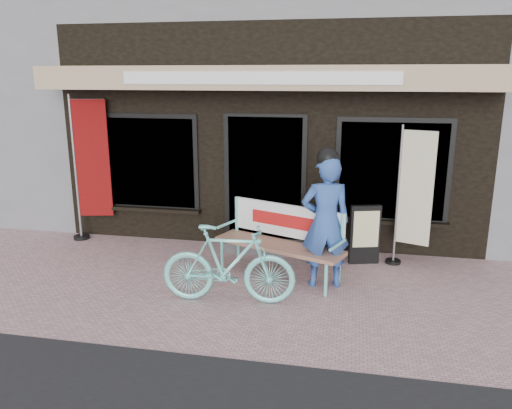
% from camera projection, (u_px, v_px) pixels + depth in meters
% --- Properties ---
extents(ground, '(70.00, 70.00, 0.00)m').
position_uv_depth(ground, '(238.00, 295.00, 6.53)').
color(ground, '#C19397').
rests_on(ground, ground).
extents(storefront, '(7.00, 6.77, 6.00)m').
position_uv_depth(storefront, '(290.00, 65.00, 10.49)').
color(storefront, black).
rests_on(storefront, ground).
extents(bench, '(1.92, 1.13, 1.02)m').
position_uv_depth(bench, '(282.00, 235.00, 7.04)').
color(bench, '#71DDD2').
rests_on(bench, ground).
extents(person, '(0.73, 0.57, 1.90)m').
position_uv_depth(person, '(326.00, 220.00, 6.61)').
color(person, '#2E51A0').
rests_on(person, ground).
extents(bicycle, '(1.72, 0.61, 1.01)m').
position_uv_depth(bicycle, '(228.00, 264.00, 6.21)').
color(bicycle, '#71DDD2').
rests_on(bicycle, ground).
extents(nobori_red, '(0.74, 0.32, 2.49)m').
position_uv_depth(nobori_red, '(90.00, 167.00, 8.46)').
color(nobori_red, gray).
rests_on(nobori_red, ground).
extents(nobori_cream, '(0.62, 0.33, 2.11)m').
position_uv_depth(nobori_cream, '(413.00, 196.00, 7.26)').
color(nobori_cream, gray).
rests_on(nobori_cream, ground).
extents(menu_stand, '(0.46, 0.21, 0.91)m').
position_uv_depth(menu_stand, '(365.00, 234.00, 7.51)').
color(menu_stand, black).
rests_on(menu_stand, ground).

